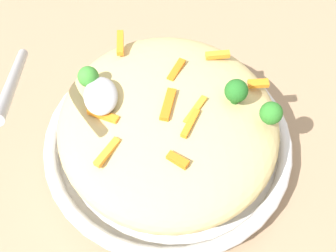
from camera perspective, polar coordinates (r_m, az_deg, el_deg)
The scene contains 18 objects.
ground_plane at distance 0.60m, azimuth -0.00°, elevation -3.38°, with size 2.40×2.40×0.00m, color #9E7F60.
serving_bowl at distance 0.58m, azimuth -0.00°, elevation -2.27°, with size 0.32×0.32×0.04m.
pasta_mound at distance 0.54m, azimuth -0.00°, elevation 0.40°, with size 0.29×0.27×0.07m, color #D1BA7A.
carrot_piece_0 at distance 0.51m, azimuth 3.55°, elevation 2.05°, with size 0.04×0.01×0.01m, color orange.
carrot_piece_1 at distance 0.47m, azimuth 0.96°, elevation -4.47°, with size 0.02×0.01×0.01m, color orange.
carrot_piece_2 at distance 0.53m, azimuth -8.85°, elevation 3.59°, with size 0.03×0.01×0.01m, color orange.
carrot_piece_3 at distance 0.55m, azimuth 11.61°, elevation 5.41°, with size 0.03×0.01×0.01m, color orange.
carrot_piece_4 at distance 0.51m, azimuth 0.33°, elevation 2.87°, with size 0.04×0.01×0.01m, color orange.
carrot_piece_5 at distance 0.59m, azimuth -6.20°, elevation 10.67°, with size 0.04×0.01×0.01m, color orange.
carrot_piece_6 at distance 0.50m, azimuth 2.90°, elevation 0.37°, with size 0.04×0.01×0.01m, color orange.
carrot_piece_7 at distance 0.57m, azimuth 6.44°, elevation 9.13°, with size 0.03×0.01×0.01m, color orange.
carrot_piece_8 at distance 0.52m, azimuth -8.40°, elevation 1.59°, with size 0.04×0.01×0.01m, color orange.
carrot_piece_9 at distance 0.55m, azimuth 1.08°, elevation 7.24°, with size 0.04×0.01×0.01m, color orange.
carrot_piece_10 at distance 0.49m, azimuth -7.87°, elevation -3.37°, with size 0.04×0.01×0.01m, color orange.
broccoli_floret_0 at distance 0.52m, azimuth 8.72°, elevation 4.80°, with size 0.03×0.03×0.04m.
broccoli_floret_1 at distance 0.54m, azimuth -10.27°, elevation 6.27°, with size 0.03×0.03×0.03m.
broccoli_floret_2 at distance 0.51m, azimuth 13.19°, elevation 1.61°, with size 0.03×0.03×0.03m.
serving_spoon at distance 0.51m, azimuth -13.01°, elevation 4.57°, with size 0.18×0.12×0.11m.
Camera 1 is at (0.30, -0.04, 0.52)m, focal length 47.13 mm.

